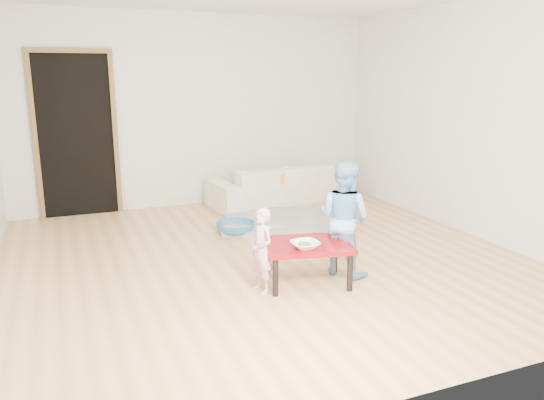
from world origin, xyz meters
TOP-DOWN VIEW (x-y plane):
  - floor at (0.00, 0.00)m, footprint 5.00×5.00m
  - back_wall at (0.00, 2.50)m, footprint 5.00×0.02m
  - right_wall at (2.50, 0.00)m, footprint 0.02×5.00m
  - doorway at (-1.60, 2.48)m, footprint 1.02×0.08m
  - sofa at (0.99, 2.05)m, footprint 1.98×1.00m
  - cushion at (0.74, 1.91)m, footprint 0.55×0.51m
  - red_table at (0.12, -0.73)m, footprint 0.85×0.71m
  - bowl at (0.04, -0.85)m, footprint 0.24×0.24m
  - broccoli at (0.04, -0.85)m, footprint 0.12×0.12m
  - child_pink at (-0.32, -0.76)m, footprint 0.22×0.30m
  - child_blue at (0.53, -0.64)m, footprint 0.60×0.64m
  - basin at (-0.01, 0.89)m, footprint 0.45×0.45m
  - blanket at (0.62, 1.07)m, footprint 1.65×1.53m

SIDE VIEW (x-z plane):
  - floor at x=0.00m, z-range -0.01..0.01m
  - blanket at x=0.62m, z-range 0.00..0.07m
  - basin at x=-0.01m, z-range 0.00..0.14m
  - red_table at x=0.12m, z-range 0.00..0.37m
  - sofa at x=0.99m, z-range 0.00..0.55m
  - child_pink at x=-0.32m, z-range 0.00..0.74m
  - broccoli at x=0.04m, z-range 0.37..0.43m
  - bowl at x=0.04m, z-range 0.37..0.43m
  - cushion at x=0.74m, z-range 0.36..0.49m
  - child_blue at x=0.53m, z-range 0.00..1.06m
  - doorway at x=-1.60m, z-range -0.03..2.08m
  - back_wall at x=0.00m, z-range 0.00..2.60m
  - right_wall at x=2.50m, z-range 0.00..2.60m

